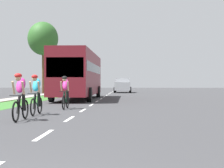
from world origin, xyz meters
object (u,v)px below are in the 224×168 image
(bus_maroon, at_px, (78,73))
(street_tree_far, at_px, (43,39))
(cyclist_distant, at_px, (65,92))
(suv_silver, at_px, (123,85))
(cyclist_lead, at_px, (20,96))
(cyclist_trailing, at_px, (36,94))

(bus_maroon, xyz_separation_m, street_tree_far, (-5.90, 13.04, 4.29))
(cyclist_distant, relative_size, street_tree_far, 0.21)
(suv_silver, bearing_deg, cyclist_lead, -95.33)
(suv_silver, bearing_deg, street_tree_far, -154.17)
(cyclist_trailing, xyz_separation_m, bus_maroon, (-0.12, 12.75, 1.17))
(cyclist_distant, relative_size, bus_maroon, 0.15)
(cyclist_trailing, bearing_deg, cyclist_distant, 78.66)
(street_tree_far, bearing_deg, cyclist_distant, -73.73)
(bus_maroon, bearing_deg, cyclist_trailing, -89.45)
(cyclist_distant, xyz_separation_m, street_tree_far, (-6.63, 22.73, 5.46))
(cyclist_lead, xyz_separation_m, street_tree_far, (-6.03, 27.86, 5.46))
(cyclist_trailing, height_order, suv_silver, suv_silver)
(cyclist_trailing, xyz_separation_m, cyclist_distant, (0.61, 3.06, 0.00))
(cyclist_lead, height_order, bus_maroon, bus_maroon)
(street_tree_far, bearing_deg, suv_silver, 25.83)
(cyclist_distant, xyz_separation_m, bus_maroon, (-0.74, 9.69, 1.17))
(bus_maroon, bearing_deg, cyclist_distant, -85.66)
(cyclist_lead, relative_size, street_tree_far, 0.21)
(cyclist_lead, relative_size, cyclist_distant, 1.00)
(cyclist_distant, xyz_separation_m, suv_silver, (2.40, 27.11, 0.14))
(cyclist_trailing, xyz_separation_m, street_tree_far, (-6.02, 25.80, 5.46))
(bus_maroon, relative_size, suv_silver, 2.47)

